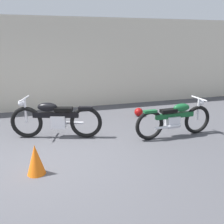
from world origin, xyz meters
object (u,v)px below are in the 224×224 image
traffic_cone (36,160)px  motorcycle_green (175,119)px  helmet (139,112)px  motorcycle_black (55,119)px

traffic_cone → motorcycle_green: bearing=15.4°
helmet → traffic_cone: 4.13m
traffic_cone → motorcycle_green: motorcycle_green is taller
traffic_cone → motorcycle_black: size_ratio=0.26×
motorcycle_black → traffic_cone: bearing=91.0°
helmet → motorcycle_black: 2.84m
traffic_cone → motorcycle_green: size_ratio=0.27×
traffic_cone → motorcycle_black: (0.49, 1.67, 0.20)m
helmet → motorcycle_green: motorcycle_green is taller
motorcycle_black → motorcycle_green: motorcycle_black is taller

